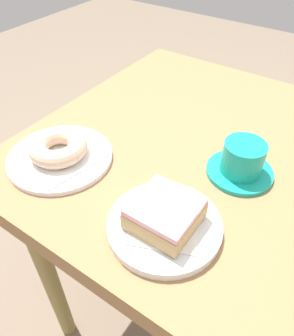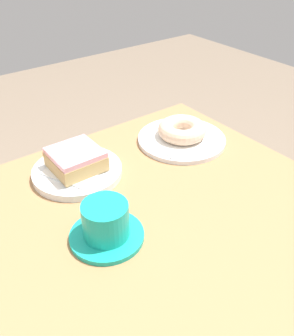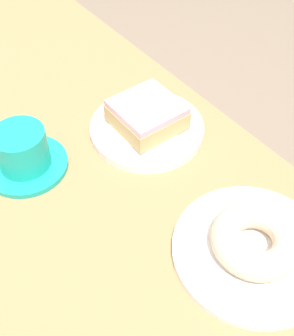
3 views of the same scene
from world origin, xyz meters
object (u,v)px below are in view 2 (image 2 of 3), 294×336
plate_glazed_square (77,171)px  donut_sugar_ring (182,130)px  plate_sugar_ring (182,139)px  coffee_cup (106,224)px  donut_glazed_square (76,159)px

plate_glazed_square → donut_sugar_ring: donut_sugar_ring is taller
plate_sugar_ring → coffee_cup: 0.37m
donut_sugar_ring → coffee_cup: size_ratio=0.91×
plate_glazed_square → coffee_cup: coffee_cup is taller
donut_glazed_square → donut_sugar_ring: 0.28m
plate_glazed_square → donut_sugar_ring: (-0.27, 0.03, 0.03)m
donut_glazed_square → donut_sugar_ring: donut_glazed_square is taller
plate_sugar_ring → donut_sugar_ring: (0.00, 0.00, 0.03)m
plate_sugar_ring → donut_sugar_ring: 0.03m
donut_sugar_ring → coffee_cup: 0.37m
plate_glazed_square → plate_sugar_ring: 0.28m
donut_sugar_ring → plate_sugar_ring: bearing=0.0°
plate_sugar_ring → coffee_cup: bearing=27.8°
donut_sugar_ring → coffee_cup: (0.32, 0.17, -0.00)m
plate_sugar_ring → donut_sugar_ring: bearing=0.0°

